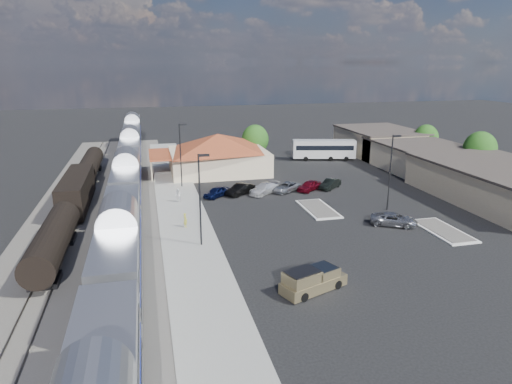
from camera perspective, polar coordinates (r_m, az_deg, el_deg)
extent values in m
plane|color=black|center=(52.03, 4.45, -3.19)|extent=(280.00, 280.00, 0.00)
cube|color=#4C4944|center=(57.49, -18.54, -2.07)|extent=(16.00, 100.00, 0.12)
cube|color=gray|center=(55.42, -9.40, -2.06)|extent=(5.50, 92.00, 0.18)
cube|color=silver|center=(37.33, -16.58, -6.70)|extent=(3.00, 20.00, 5.00)
cube|color=black|center=(38.44, -16.25, -10.49)|extent=(2.20, 16.00, 0.60)
cube|color=silver|center=(57.32, -15.75, 1.23)|extent=(3.00, 20.00, 5.00)
cube|color=black|center=(58.05, -15.55, -1.40)|extent=(2.20, 16.00, 0.60)
cube|color=silver|center=(77.85, -15.35, 5.02)|extent=(3.00, 20.00, 5.00)
cube|color=black|center=(78.39, -15.21, 3.05)|extent=(2.20, 16.00, 0.60)
cube|color=silver|center=(98.57, -15.12, 7.23)|extent=(3.00, 20.00, 5.00)
cube|color=black|center=(99.00, -15.01, 5.66)|extent=(2.20, 16.00, 0.60)
cylinder|color=black|center=(43.75, -24.07, -5.43)|extent=(2.80, 14.00, 2.80)
cube|color=black|center=(44.39, -23.81, -7.60)|extent=(2.20, 12.00, 0.60)
cube|color=black|center=(58.78, -21.51, 0.21)|extent=(2.80, 14.00, 3.60)
cube|color=black|center=(59.29, -21.33, -1.56)|extent=(2.20, 12.00, 0.60)
cylinder|color=black|center=(74.26, -19.99, 3.37)|extent=(2.80, 14.00, 2.80)
cube|color=black|center=(74.64, -19.86, 2.03)|extent=(2.20, 12.00, 0.60)
cube|color=beige|center=(73.12, -4.74, 3.86)|extent=(15.00, 12.00, 3.60)
pyramid|color=maroon|center=(72.54, -4.79, 6.26)|extent=(15.30, 12.24, 2.60)
cube|color=maroon|center=(72.01, -11.95, 4.60)|extent=(3.20, 9.60, 0.25)
cube|color=#C6B28C|center=(65.53, 28.47, 0.82)|extent=(14.00, 22.00, 4.20)
cube|color=#3F3833|center=(65.06, 28.73, 2.73)|extent=(14.40, 22.40, 0.30)
cube|color=#C6B28C|center=(79.38, 19.91, 4.07)|extent=(12.00, 18.00, 4.00)
cube|color=#3F3833|center=(79.01, 20.06, 5.59)|extent=(12.40, 18.40, 0.30)
cube|color=#C6B28C|center=(91.11, 15.13, 6.04)|extent=(12.00, 16.00, 4.50)
cube|color=#3F3833|center=(90.75, 15.24, 7.54)|extent=(12.40, 16.40, 0.30)
cube|color=silver|center=(55.10, 7.77, -2.12)|extent=(3.30, 7.50, 0.15)
cube|color=#4C4944|center=(55.07, 7.78, -2.03)|extent=(2.70, 6.90, 0.10)
cube|color=silver|center=(51.51, 22.36, -4.51)|extent=(3.30, 7.50, 0.15)
cube|color=#4C4944|center=(51.48, 22.37, -4.42)|extent=(2.70, 6.90, 0.10)
cylinder|color=black|center=(42.78, -7.02, -1.18)|extent=(0.16, 0.16, 9.00)
cube|color=black|center=(41.78, -6.54, 4.58)|extent=(1.00, 0.25, 0.22)
cylinder|color=black|center=(64.06, -9.41, 4.45)|extent=(0.16, 0.16, 9.00)
cube|color=black|center=(63.40, -9.13, 8.33)|extent=(1.00, 0.25, 0.22)
cylinder|color=black|center=(55.61, 16.41, 2.28)|extent=(0.16, 0.16, 9.00)
cube|color=black|center=(55.05, 17.21, 6.70)|extent=(1.00, 0.25, 0.22)
cylinder|color=#382314|center=(78.34, 25.94, 2.83)|extent=(0.30, 0.30, 2.86)
ellipsoid|color=#1F4814|center=(77.84, 26.18, 4.84)|extent=(4.94, 4.94, 5.46)
cylinder|color=#382314|center=(89.34, 20.31, 4.78)|extent=(0.30, 0.30, 2.55)
ellipsoid|color=#1F4814|center=(88.93, 20.47, 6.36)|extent=(4.41, 4.41, 4.87)
cylinder|color=#382314|center=(80.41, -0.11, 4.70)|extent=(0.30, 0.30, 2.73)
ellipsoid|color=#1F4814|center=(79.93, -0.12, 6.57)|extent=(4.71, 4.71, 5.21)
cube|color=#93835A|center=(36.10, 7.20, -11.32)|extent=(5.72, 3.78, 0.88)
cube|color=#93835A|center=(35.79, 7.23, -10.35)|extent=(2.58, 2.47, 0.93)
cube|color=#93835A|center=(35.75, 7.24, -10.21)|extent=(3.08, 2.67, 1.08)
cylinder|color=black|center=(36.70, 10.16, -11.30)|extent=(0.76, 0.51, 0.70)
cylinder|color=black|center=(37.81, 8.25, -10.36)|extent=(0.76, 0.51, 0.70)
cylinder|color=black|center=(34.58, 6.01, -12.92)|extent=(0.76, 0.51, 0.70)
cylinder|color=black|center=(35.76, 4.13, -11.84)|extent=(0.76, 0.51, 0.70)
imported|color=#9A9BA1|center=(51.37, 16.86, -3.30)|extent=(5.39, 4.48, 1.37)
cube|color=white|center=(83.21, 8.48, 5.35)|extent=(11.41, 4.96, 3.16)
cube|color=black|center=(83.14, 8.49, 5.61)|extent=(10.55, 4.79, 0.84)
cylinder|color=black|center=(83.13, 11.21, 4.10)|extent=(0.88, 0.47, 0.84)
cylinder|color=black|center=(85.22, 10.93, 4.40)|extent=(0.88, 0.47, 0.84)
cylinder|color=black|center=(82.01, 6.23, 4.15)|extent=(0.88, 0.47, 0.84)
cylinder|color=black|center=(84.13, 6.07, 4.46)|extent=(0.88, 0.47, 0.84)
imported|color=gold|center=(48.72, -8.83, -3.49)|extent=(0.58, 0.67, 1.56)
imported|color=white|center=(57.59, -9.74, -0.41)|extent=(0.84, 0.97, 1.71)
imported|color=#0B133A|center=(59.73, -4.93, 0.00)|extent=(4.09, 3.67, 1.34)
imported|color=black|center=(60.54, -1.99, 0.33)|extent=(4.54, 3.89, 1.47)
imported|color=white|center=(60.97, 1.02, 0.42)|extent=(5.15, 4.49, 1.43)
imported|color=gray|center=(62.13, 3.80, 0.62)|extent=(4.98, 4.45, 1.28)
imported|color=maroon|center=(62.85, 6.67, 0.78)|extent=(4.32, 3.81, 1.41)
imported|color=black|center=(64.28, 9.25, 1.00)|extent=(4.10, 3.78, 1.37)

